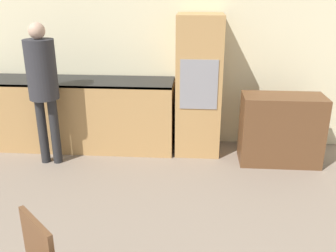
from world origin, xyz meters
The scene contains 5 objects.
wall_back centered at (0.00, 5.30, 1.30)m, with size 7.12×0.05×2.60m.
kitchen_counter centered at (-1.42, 4.96, 0.48)m, with size 2.58×0.60×0.93m.
oven_unit centered at (0.19, 4.97, 0.88)m, with size 0.56×0.59×1.76m.
sideboard centered at (1.20, 4.67, 0.43)m, with size 0.96×0.45×0.86m.
person_standing centered at (-1.62, 4.45, 1.05)m, with size 0.34×0.34×1.70m.
Camera 1 is at (0.15, 0.33, 2.07)m, focal length 40.00 mm.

